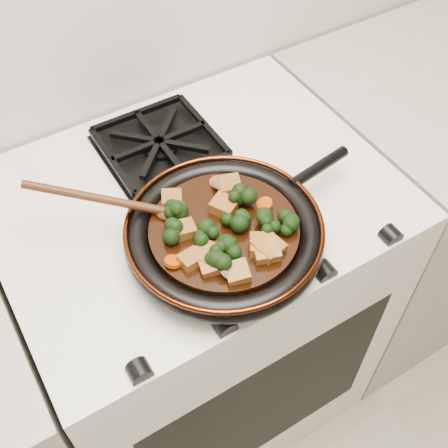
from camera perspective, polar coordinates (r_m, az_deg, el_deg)
stove at (r=1.45m, az=-2.36°, el=-8.89°), size 0.76×0.60×0.90m
burner_grate_front at (r=1.00m, az=0.79°, el=-1.36°), size 0.23×0.23×0.03m
burner_grate_back at (r=1.17m, az=-6.55°, el=7.98°), size 0.23×0.23×0.03m
skillet at (r=0.96m, az=0.10°, el=-0.92°), size 0.47×0.34×0.05m
braising_sauce at (r=0.96m, az=0.00°, el=-0.79°), size 0.26×0.26×0.02m
tofu_cube_0 at (r=0.89m, az=1.39°, el=-4.96°), size 0.05×0.05×0.03m
tofu_cube_1 at (r=0.97m, az=-0.01°, el=1.84°), size 0.06×0.06×0.03m
tofu_cube_2 at (r=0.92m, az=3.87°, el=-2.21°), size 0.06×0.06×0.03m
tofu_cube_3 at (r=0.94m, az=-4.16°, el=-0.61°), size 0.05×0.04×0.03m
tofu_cube_4 at (r=0.92m, az=4.45°, el=-2.38°), size 0.05×0.06×0.03m
tofu_cube_5 at (r=0.90m, az=-1.34°, el=-4.09°), size 0.05×0.05×0.03m
tofu_cube_6 at (r=0.90m, az=-3.39°, el=-3.65°), size 0.04×0.04×0.02m
tofu_cube_7 at (r=0.91m, az=4.36°, el=-2.88°), size 0.05×0.05×0.03m
tofu_cube_8 at (r=0.99m, az=-5.33°, el=2.50°), size 0.05×0.05×0.02m
tofu_cube_9 at (r=1.00m, az=0.64°, el=3.81°), size 0.05×0.06×0.03m
tofu_cube_10 at (r=0.91m, az=-1.88°, el=-3.03°), size 0.05×0.05×0.03m
broccoli_floret_0 at (r=0.93m, az=-2.04°, el=-1.14°), size 0.08×0.08×0.06m
broccoli_floret_1 at (r=0.91m, az=0.13°, el=-2.76°), size 0.08×0.09×0.06m
broccoli_floret_2 at (r=0.95m, az=1.32°, el=0.16°), size 0.09×0.09×0.07m
broccoli_floret_3 at (r=0.96m, az=-5.22°, el=1.20°), size 0.09×0.09×0.07m
broccoli_floret_4 at (r=0.93m, az=-5.02°, el=-0.92°), size 0.08×0.07×0.07m
broccoli_floret_5 at (r=0.98m, az=1.59°, el=2.68°), size 0.08×0.08×0.08m
broccoli_floret_6 at (r=0.95m, az=6.33°, el=0.01°), size 0.08×0.09×0.06m
broccoli_floret_7 at (r=0.94m, az=4.37°, el=-0.03°), size 0.09×0.09×0.08m
broccoli_floret_8 at (r=0.89m, az=-0.92°, el=-3.98°), size 0.08×0.09×0.07m
carrot_coin_0 at (r=0.91m, az=-5.18°, el=-3.83°), size 0.03×0.03×0.02m
carrot_coin_1 at (r=0.98m, az=4.16°, el=2.01°), size 0.03×0.03×0.02m
carrot_coin_2 at (r=0.92m, az=-1.14°, el=-2.51°), size 0.03×0.03×0.01m
carrot_coin_3 at (r=1.01m, az=-0.71°, el=4.24°), size 0.03×0.03×0.01m
mushroom_slice_0 at (r=1.01m, az=-0.23°, el=4.00°), size 0.04×0.04×0.03m
mushroom_slice_1 at (r=0.98m, az=-4.90°, el=1.81°), size 0.04×0.04×0.02m
mushroom_slice_2 at (r=0.89m, az=0.36°, el=-4.85°), size 0.03×0.03×0.03m
wooden_spoon at (r=0.97m, az=-9.59°, el=1.99°), size 0.15×0.11×0.25m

